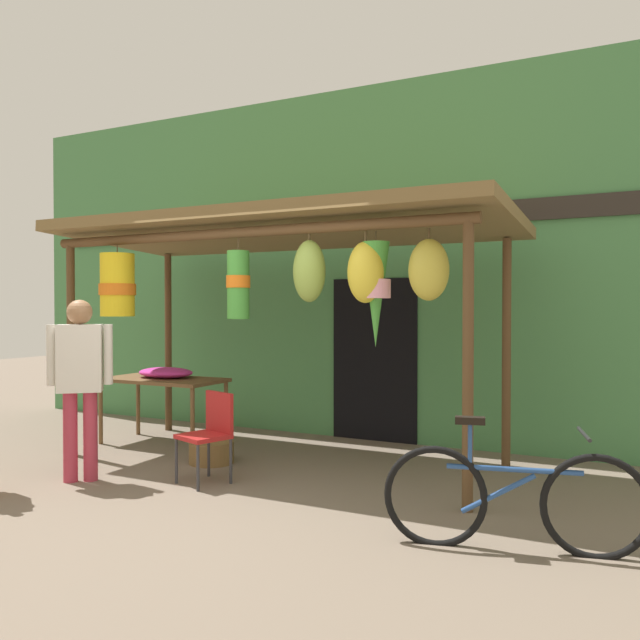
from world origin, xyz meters
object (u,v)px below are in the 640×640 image
at_px(wicker_basket_by_table, 211,452).
at_px(customer_foreground, 80,374).
at_px(parked_bicycle, 513,499).
at_px(display_table, 163,385).
at_px(folding_chair, 210,429).
at_px(flower_heap_on_table, 166,373).

distance_m(wicker_basket_by_table, customer_foreground, 1.60).
bearing_deg(parked_bicycle, wicker_basket_by_table, 161.63).
height_order(display_table, customer_foreground, customer_foreground).
relative_size(folding_chair, customer_foreground, 0.49).
xyz_separation_m(folding_chair, parked_bicycle, (2.85, -0.48, -0.16)).
height_order(folding_chair, parked_bicycle, parked_bicycle).
bearing_deg(folding_chair, wicker_basket_by_table, 125.59).
relative_size(display_table, parked_bicycle, 0.86).
bearing_deg(parked_bicycle, customer_foreground, -179.35).
bearing_deg(flower_heap_on_table, folding_chair, -37.71).
distance_m(flower_heap_on_table, parked_bicycle, 4.69).
distance_m(flower_heap_on_table, wicker_basket_by_table, 1.42).
relative_size(wicker_basket_by_table, parked_bicycle, 0.28).
bearing_deg(wicker_basket_by_table, customer_foreground, -120.86).
relative_size(flower_heap_on_table, customer_foreground, 0.42).
height_order(display_table, wicker_basket_by_table, display_table).
bearing_deg(wicker_basket_by_table, display_table, 155.06).
height_order(display_table, flower_heap_on_table, flower_heap_on_table).
xyz_separation_m(flower_heap_on_table, wicker_basket_by_table, (1.07, -0.56, -0.75)).
xyz_separation_m(display_table, folding_chair, (1.51, -1.11, -0.21)).
bearing_deg(wicker_basket_by_table, folding_chair, -54.41).
distance_m(wicker_basket_by_table, parked_bicycle, 3.47).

